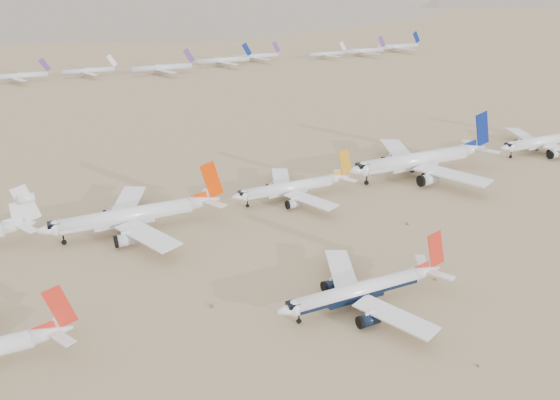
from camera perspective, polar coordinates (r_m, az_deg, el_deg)
name	(u,v)px	position (r m, az deg, el deg)	size (l,w,h in m)	color
ground	(356,307)	(130.26, 7.97, -10.99)	(7000.00, 7000.00, 0.00)	#88724F
main_airliner	(364,290)	(128.96, 8.81, -9.23)	(42.75, 41.75, 15.08)	white
row2_navy_widebody	(421,160)	(211.82, 14.54, 4.09)	(61.02, 59.67, 21.71)	white
row2_gold_tail	(294,187)	(183.97, 1.43, 1.34)	(42.73, 41.79, 15.21)	white
row2_orange_tail	(135,215)	(166.67, -14.94, -1.54)	(51.80, 50.67, 18.48)	white
row2_blue_far	(545,141)	(257.75, 25.99, 5.54)	(48.23, 47.16, 17.14)	white
distant_storage_row	(152,66)	(431.08, -13.22, 13.49)	(550.44, 65.20, 15.24)	silver
desert_scrub	(325,395)	(106.75, 4.72, -19.61)	(233.60, 121.67, 0.63)	brown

